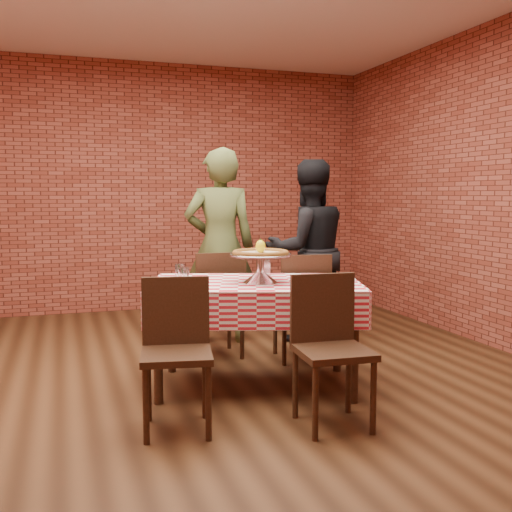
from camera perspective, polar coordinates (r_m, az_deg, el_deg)
name	(u,v)px	position (r m, az deg, el deg)	size (l,w,h in m)	color
ground	(200,386)	(4.37, -5.47, -12.35)	(6.00, 6.00, 0.00)	black
back_wall	(141,188)	(7.11, -11.00, 6.50)	(5.50, 5.50, 0.00)	maroon
table	(255,335)	(4.25, -0.05, -7.61)	(1.45, 0.87, 0.75)	#371F13
tablecloth	(255,299)	(4.19, -0.06, -4.17)	(1.48, 0.90, 0.25)	red
pizza_stand	(260,268)	(4.13, 0.44, -1.21)	(0.44, 0.44, 0.20)	silver
pizza	(260,254)	(4.12, 0.44, 0.22)	(0.39, 0.39, 0.03)	beige
lemon	(260,246)	(4.11, 0.44, 0.93)	(0.07, 0.07, 0.09)	#FFEB0F
water_glass_left	(184,276)	(4.06, -7.00, -1.95)	(0.07, 0.07, 0.11)	white
water_glass_right	(180,272)	(4.30, -7.33, -1.53)	(0.07, 0.07, 0.11)	white
side_plate	(327,282)	(4.16, 6.90, -2.47)	(0.17, 0.17, 0.01)	white
sweetener_packet_a	(347,285)	(4.05, 8.80, -2.78)	(0.05, 0.04, 0.01)	white
sweetener_packet_b	(350,284)	(4.09, 9.07, -2.71)	(0.05, 0.04, 0.01)	white
condiment_caddy	(263,267)	(4.50, 0.70, -1.02)	(0.09, 0.08, 0.13)	silver
chair_near_left	(177,357)	(3.48, -7.67, -9.60)	(0.40, 0.40, 0.88)	#371F13
chair_near_right	(333,353)	(3.55, 7.48, -9.23)	(0.41, 0.41, 0.89)	#371F13
chair_far_left	(215,303)	(5.03, -3.97, -4.59)	(0.42, 0.42, 0.90)	#371F13
chair_far_right	(300,306)	(4.95, 4.30, -4.82)	(0.41, 0.41, 0.89)	#371F13
diner_olive	(220,246)	(5.47, -3.51, 0.97)	(0.65, 0.43, 1.79)	#4B552B
diner_black	(308,251)	(5.53, 5.04, 0.49)	(0.82, 0.64, 1.69)	black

